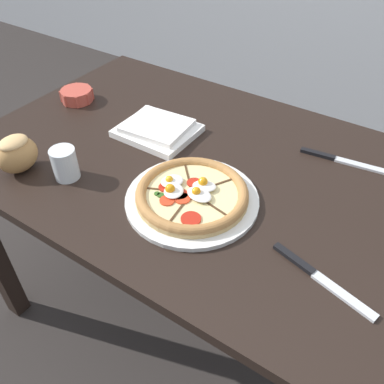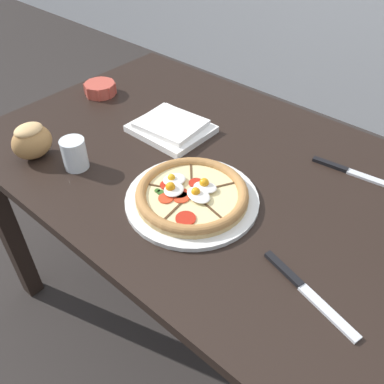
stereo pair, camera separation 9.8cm
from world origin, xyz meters
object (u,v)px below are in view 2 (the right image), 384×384
pizza (192,195)px  knife_main (353,173)px  bread_piece_near (32,141)px  dining_table (201,187)px  ramekin_bowl (100,88)px  napkin_folded (171,127)px  water_glass (75,155)px  knife_spare (307,292)px

pizza → knife_main: pizza is taller
knife_main → pizza: bearing=-131.8°
pizza → bread_piece_near: size_ratio=2.83×
dining_table → ramekin_bowl: bearing=173.6°
pizza → ramekin_bowl: size_ratio=2.95×
dining_table → napkin_folded: 0.20m
bread_piece_near → water_glass: bearing=20.1°
napkin_folded → knife_main: bearing=18.5°
ramekin_bowl → bread_piece_near: 0.39m
napkin_folded → knife_spare: 0.65m
dining_table → knife_spare: knife_spare is taller
knife_spare → pizza: bearing=-173.6°
ramekin_bowl → bread_piece_near: (0.15, -0.35, 0.03)m
bread_piece_near → knife_spare: bread_piece_near is taller
water_glass → ramekin_bowl: bearing=132.0°
knife_spare → dining_table: bearing=170.3°
dining_table → napkin_folded: bearing=164.4°
bread_piece_near → knife_main: size_ratio=0.51×
ramekin_bowl → bread_piece_near: bread_piece_near is taller
knife_spare → napkin_folded: bearing=172.6°
knife_main → water_glass: bearing=-148.2°
knife_main → dining_table: bearing=-155.2°
knife_main → ramekin_bowl: bearing=-176.6°
ramekin_bowl → knife_main: (0.85, 0.16, -0.02)m
dining_table → pizza: size_ratio=3.87×
napkin_folded → water_glass: water_glass is taller
dining_table → bread_piece_near: bearing=-140.4°
dining_table → pizza: pizza is taller
napkin_folded → bread_piece_near: 0.40m
pizza → napkin_folded: bearing=142.5°
ramekin_bowl → knife_main: bearing=10.4°
ramekin_bowl → knife_spare: size_ratio=0.47×
knife_main → knife_spare: size_ratio=0.97×
ramekin_bowl → napkin_folded: ramekin_bowl is taller
napkin_folded → bread_piece_near: bearing=-120.4°
bread_piece_near → water_glass: bread_piece_near is taller
pizza → bread_piece_near: 0.48m
napkin_folded → bread_piece_near: bread_piece_near is taller
napkin_folded → knife_spare: bearing=-22.3°
dining_table → ramekin_bowl: ramekin_bowl is taller
dining_table → knife_main: 0.42m
pizza → knife_main: 0.44m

